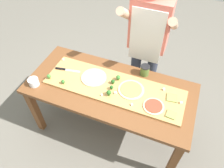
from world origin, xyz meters
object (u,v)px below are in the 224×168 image
Objects in this scene: cheese_crumble_a at (132,105)px; cheese_crumble_e at (181,103)px; pizza_whole_pesto_green at (131,90)px; cheese_crumble_f at (102,95)px; cheese_crumble_c at (116,93)px; flour_cup at (34,82)px; broccoli_floret_center_left at (118,77)px; broccoli_floret_front_left at (109,93)px; chefs_knife at (64,69)px; pizza_whole_tomato_red at (154,106)px; broccoli_floret_front_right at (113,82)px; cook_center at (148,40)px; pizza_slice_far_left at (171,115)px; sauce_jar at (145,70)px; cheese_crumble_b at (63,60)px; pizza_whole_cheese_artichoke at (94,77)px; broccoli_floret_back_mid at (63,82)px; prep_table at (110,94)px; cheese_crumble_d at (164,89)px; broccoli_floret_front_mid at (112,87)px; broccoli_floret_back_right at (49,76)px; pizza_slice_far_right at (172,98)px.

cheese_crumble_a is 0.46m from cheese_crumble_e.
pizza_whole_pesto_green and cheese_crumble_f have the same top height.
cheese_crumble_c is 0.84m from flour_cup.
broccoli_floret_front_left reaches higher than broccoli_floret_center_left.
flour_cup is (-0.19, -0.28, 0.00)m from chefs_knife.
pizza_whole_tomato_red is at bearing -150.16° from cheese_crumble_e.
broccoli_floret_front_right is at bearing 144.43° from cheese_crumble_a.
chefs_knife is at bearing -143.58° from cook_center.
chefs_knife is 1.19m from pizza_slice_far_left.
cheese_crumble_e is at bearing 10.84° from cheese_crumble_c.
sauce_jar reaches higher than broccoli_floret_center_left.
pizza_whole_pesto_green is 0.19m from broccoli_floret_center_left.
cheese_crumble_a is at bearing -18.88° from cheese_crumble_b.
pizza_whole_cheese_artichoke is 0.31m from broccoli_floret_back_mid.
flour_cup is at bearing -159.98° from broccoli_floret_back_mid.
broccoli_floret_center_left is at bearing 66.04° from prep_table.
pizza_whole_pesto_green is at bearing 38.76° from cheese_crumble_c.
cheese_crumble_d is (0.71, 0.10, 0.00)m from pizza_whole_cheese_artichoke.
broccoli_floret_back_mid is 2.96× the size of cheese_crumble_f.
pizza_whole_pesto_green is at bearing -25.98° from broccoli_floret_center_left.
cheese_crumble_b is 0.76m from cheese_crumble_c.
cook_center reaches higher than prep_table.
broccoli_floret_front_mid is 0.12m from cheese_crumble_f.
broccoli_floret_center_left is at bearing 86.98° from broccoli_floret_front_left.
pizza_whole_cheese_artichoke is at bearing 179.62° from broccoli_floret_front_right.
broccoli_floret_front_mid reaches higher than cheese_crumble_b.
prep_table is 34.06× the size of broccoli_floret_back_mid.
broccoli_floret_back_right is 0.66m from broccoli_floret_front_right.
cheese_crumble_a is at bearing -0.69° from cheese_crumble_f.
cheese_crumble_b is 0.83× the size of cheese_crumble_d.
prep_table is at bearing 169.49° from pizza_whole_tomato_red.
cheese_crumble_e is (1.15, 0.19, -0.02)m from broccoli_floret_back_mid.
broccoli_floret_front_right is (-0.62, 0.16, 0.02)m from pizza_slice_far_left.
prep_table is 0.50m from pizza_whole_tomato_red.
chefs_knife is 0.84m from cheese_crumble_a.
cheese_crumble_b is at bearing 164.31° from pizza_whole_cheese_artichoke.
broccoli_floret_back_right is 2.36× the size of cheese_crumble_c.
chefs_knife is 0.86m from sauce_jar.
pizza_whole_pesto_green is at bearing -173.18° from pizza_slice_far_right.
pizza_whole_cheese_artichoke is at bearing 168.98° from pizza_whole_tomato_red.
pizza_whole_cheese_artichoke is 14.80× the size of cheese_crumble_a.
chefs_knife is 13.26× the size of cheese_crumble_e.
prep_table is 0.16m from broccoli_floret_front_right.
broccoli_floret_back_mid is at bearing -61.69° from chefs_knife.
prep_table is 0.66m from pizza_slice_far_left.
broccoli_floret_front_right is 3.02× the size of cheese_crumble_f.
cheese_crumble_b is at bearing 169.21° from broccoli_floret_front_right.
broccoli_floret_back_mid is at bearing -179.72° from cheese_crumble_f.
cheese_crumble_a is 0.46m from sauce_jar.
broccoli_floret_back_right is at bearing -170.37° from pizza_slice_far_right.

